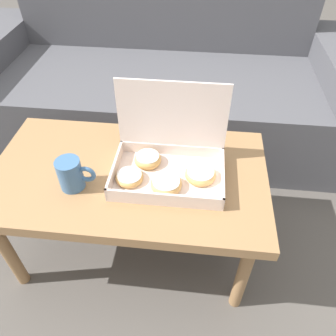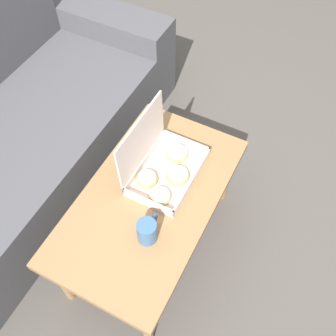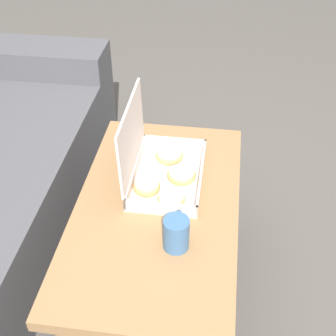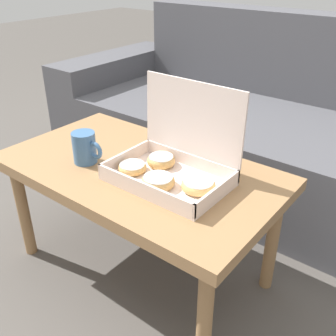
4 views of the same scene
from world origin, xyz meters
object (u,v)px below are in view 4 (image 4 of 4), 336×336
at_px(coffee_table, 139,179).
at_px(coffee_mug, 85,148).
at_px(pastry_box, 171,164).
at_px(couch, 255,130).

xyz_separation_m(coffee_table, coffee_mug, (-0.16, -0.08, 0.10)).
xyz_separation_m(pastry_box, coffee_mug, (-0.30, -0.09, 0.00)).
xyz_separation_m(couch, coffee_mug, (-0.16, -0.97, 0.22)).
height_order(couch, coffee_mug, couch).
xyz_separation_m(coffee_table, pastry_box, (0.14, 0.01, 0.10)).
height_order(couch, coffee_table, couch).
bearing_deg(couch, pastry_box, -81.27).
height_order(pastry_box, coffee_mug, pastry_box).
distance_m(couch, coffee_table, 0.90).
xyz_separation_m(couch, coffee_table, (0.00, -0.89, 0.12)).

